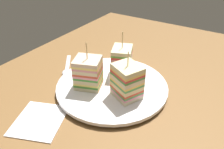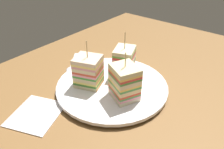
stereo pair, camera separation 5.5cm
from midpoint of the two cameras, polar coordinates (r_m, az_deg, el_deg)
ground_plane at (r=58.52cm, az=2.72°, el=-4.58°), size 111.98×71.64×1.80cm
plate at (r=57.42cm, az=2.76°, el=-3.12°), size 28.68×28.68×1.55cm
sandwich_wedge_0 at (r=55.04cm, az=-3.26°, el=0.75°), size 7.53×7.88×12.13cm
sandwich_wedge_1 at (r=50.71cm, az=6.38°, el=-2.14°), size 7.62×8.02×11.89cm
sandwich_wedge_2 at (r=59.36cm, az=5.83°, el=3.21°), size 7.68×6.93×12.32cm
spoon at (r=67.21cm, az=-8.15°, el=1.84°), size 11.56×9.50×1.00cm
napkin at (r=52.32cm, az=-16.19°, el=-9.83°), size 13.99×13.49×0.50cm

